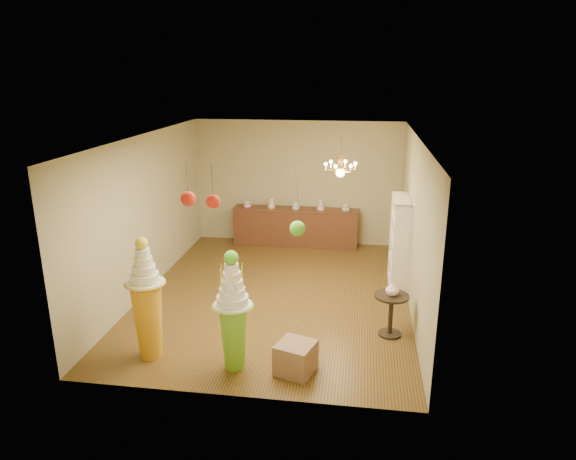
# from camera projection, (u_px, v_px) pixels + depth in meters

# --- Properties ---
(floor) EXTENTS (6.50, 6.50, 0.00)m
(floor) POSITION_uv_depth(u_px,v_px,m) (276.00, 294.00, 9.86)
(floor) COLOR #533A16
(floor) RESTS_ON ground
(ceiling) EXTENTS (6.50, 6.50, 0.00)m
(ceiling) POSITION_uv_depth(u_px,v_px,m) (274.00, 137.00, 8.97)
(ceiling) COLOR white
(ceiling) RESTS_ON ground
(wall_back) EXTENTS (5.00, 0.04, 3.00)m
(wall_back) POSITION_uv_depth(u_px,v_px,m) (297.00, 183.00, 12.49)
(wall_back) COLOR tan
(wall_back) RESTS_ON ground
(wall_front) EXTENTS (5.00, 0.04, 3.00)m
(wall_front) POSITION_uv_depth(u_px,v_px,m) (231.00, 292.00, 6.35)
(wall_front) COLOR tan
(wall_front) RESTS_ON ground
(wall_left) EXTENTS (0.04, 6.50, 3.00)m
(wall_left) POSITION_uv_depth(u_px,v_px,m) (146.00, 214.00, 9.76)
(wall_left) COLOR tan
(wall_left) RESTS_ON ground
(wall_right) EXTENTS (0.04, 6.50, 3.00)m
(wall_right) POSITION_uv_depth(u_px,v_px,m) (414.00, 225.00, 9.07)
(wall_right) COLOR tan
(wall_right) RESTS_ON ground
(pedestal_green) EXTENTS (0.61, 0.61, 1.80)m
(pedestal_green) POSITION_uv_depth(u_px,v_px,m) (233.00, 321.00, 7.23)
(pedestal_green) COLOR #6FB528
(pedestal_green) RESTS_ON floor
(pedestal_orange) EXTENTS (0.56, 0.56, 1.89)m
(pedestal_orange) POSITION_uv_depth(u_px,v_px,m) (148.00, 310.00, 7.52)
(pedestal_orange) COLOR orange
(pedestal_orange) RESTS_ON floor
(burlap_riser) EXTENTS (0.63, 0.63, 0.45)m
(burlap_riser) POSITION_uv_depth(u_px,v_px,m) (296.00, 358.00, 7.27)
(burlap_riser) COLOR #89654A
(burlap_riser) RESTS_ON floor
(sideboard) EXTENTS (3.04, 0.54, 1.16)m
(sideboard) POSITION_uv_depth(u_px,v_px,m) (296.00, 226.00, 12.53)
(sideboard) COLOR #542C1A
(sideboard) RESTS_ON floor
(shelving_unit) EXTENTS (0.33, 1.20, 1.80)m
(shelving_unit) POSITION_uv_depth(u_px,v_px,m) (400.00, 243.00, 10.03)
(shelving_unit) COLOR silver
(shelving_unit) RESTS_ON floor
(round_table) EXTENTS (0.56, 0.56, 0.71)m
(round_table) POSITION_uv_depth(u_px,v_px,m) (391.00, 309.00, 8.23)
(round_table) COLOR black
(round_table) RESTS_ON floor
(vase) EXTENTS (0.26, 0.26, 0.22)m
(vase) POSITION_uv_depth(u_px,v_px,m) (392.00, 289.00, 8.12)
(vase) COLOR silver
(vase) RESTS_ON round_table
(pom_red_left) EXTENTS (0.20, 0.20, 0.58)m
(pom_red_left) POSITION_uv_depth(u_px,v_px,m) (188.00, 199.00, 6.72)
(pom_red_left) COLOR #3D372C
(pom_red_left) RESTS_ON ceiling
(pom_green_mid) EXTENTS (0.21, 0.21, 1.05)m
(pom_green_mid) POSITION_uv_depth(u_px,v_px,m) (297.00, 228.00, 7.02)
(pom_green_mid) COLOR #3D372C
(pom_green_mid) RESTS_ON ceiling
(pom_red_right) EXTENTS (0.18, 0.18, 0.58)m
(pom_red_right) POSITION_uv_depth(u_px,v_px,m) (213.00, 201.00, 6.60)
(pom_red_right) COLOR #3D372C
(pom_red_right) RESTS_ON ceiling
(chandelier) EXTENTS (0.79, 0.79, 0.85)m
(chandelier) POSITION_uv_depth(u_px,v_px,m) (340.00, 170.00, 9.81)
(chandelier) COLOR #CF9449
(chandelier) RESTS_ON ceiling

